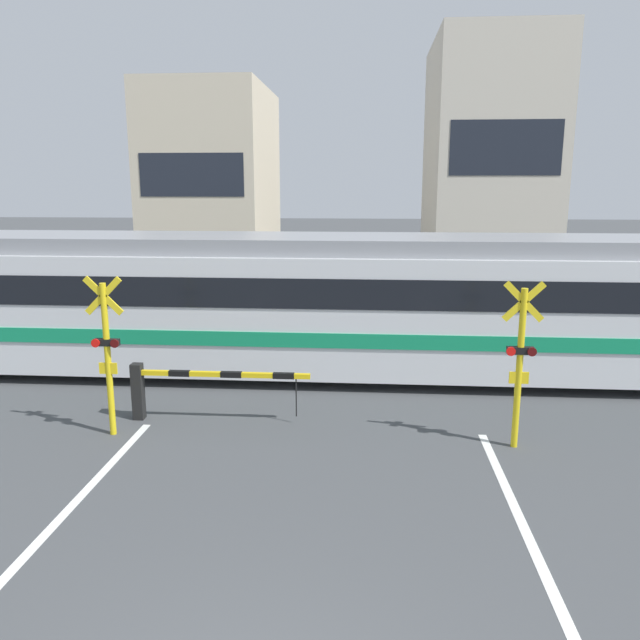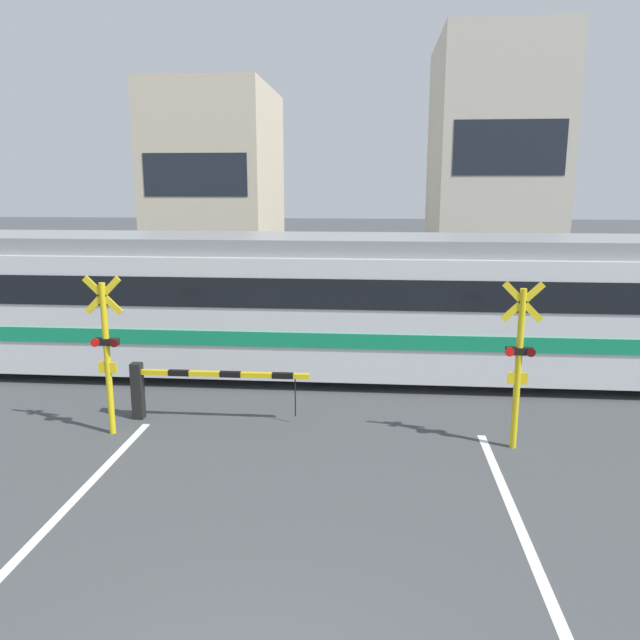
# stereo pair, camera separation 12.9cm
# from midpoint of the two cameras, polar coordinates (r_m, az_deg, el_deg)

# --- Properties ---
(rail_track_near) EXTENTS (50.00, 0.10, 0.08)m
(rail_track_near) POSITION_cam_midpoint_polar(r_m,az_deg,el_deg) (14.17, 0.54, -5.51)
(rail_track_near) COLOR gray
(rail_track_near) RESTS_ON ground_plane
(rail_track_far) EXTENTS (50.00, 0.10, 0.08)m
(rail_track_far) POSITION_cam_midpoint_polar(r_m,az_deg,el_deg) (15.54, 0.95, -3.91)
(rail_track_far) COLOR gray
(rail_track_far) RESTS_ON ground_plane
(commuter_train) EXTENTS (21.25, 3.00, 3.23)m
(commuter_train) POSITION_cam_midpoint_polar(r_m,az_deg,el_deg) (14.60, -4.22, 1.83)
(commuter_train) COLOR silver
(commuter_train) RESTS_ON ground_plane
(crossing_barrier_near) EXTENTS (3.37, 0.20, 1.09)m
(crossing_barrier_near) POSITION_cam_midpoint_polar(r_m,az_deg,el_deg) (12.04, -12.47, -5.65)
(crossing_barrier_near) COLOR black
(crossing_barrier_near) RESTS_ON ground_plane
(crossing_barrier_far) EXTENTS (3.37, 0.20, 1.09)m
(crossing_barrier_far) POSITION_cam_midpoint_polar(r_m,az_deg,el_deg) (17.32, 9.73, -0.07)
(crossing_barrier_far) COLOR black
(crossing_barrier_far) RESTS_ON ground_plane
(crossing_signal_left) EXTENTS (0.68, 0.15, 2.85)m
(crossing_signal_left) POSITION_cam_midpoint_polar(r_m,az_deg,el_deg) (11.47, -18.62, -2.51)
(crossing_signal_left) COLOR yellow
(crossing_signal_left) RESTS_ON ground_plane
(crossing_signal_right) EXTENTS (0.68, 0.15, 2.85)m
(crossing_signal_right) POSITION_cam_midpoint_polar(r_m,az_deg,el_deg) (10.81, 18.05, -3.36)
(crossing_signal_right) COLOR yellow
(crossing_signal_right) RESTS_ON ground_plane
(pedestrian) EXTENTS (0.38, 0.23, 1.72)m
(pedestrian) POSITION_cam_midpoint_polar(r_m,az_deg,el_deg) (20.81, 4.66, 2.88)
(pedestrian) COLOR #33384C
(pedestrian) RESTS_ON ground_plane
(building_left_of_street) EXTENTS (5.12, 7.43, 8.66)m
(building_left_of_street) POSITION_cam_midpoint_polar(r_m,az_deg,el_deg) (30.03, -9.19, 12.03)
(building_left_of_street) COLOR beige
(building_left_of_street) RESTS_ON ground_plane
(building_right_of_street) EXTENTS (5.11, 7.43, 10.50)m
(building_right_of_street) POSITION_cam_midpoint_polar(r_m,az_deg,el_deg) (29.61, 15.53, 13.53)
(building_right_of_street) COLOR beige
(building_right_of_street) RESTS_ON ground_plane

